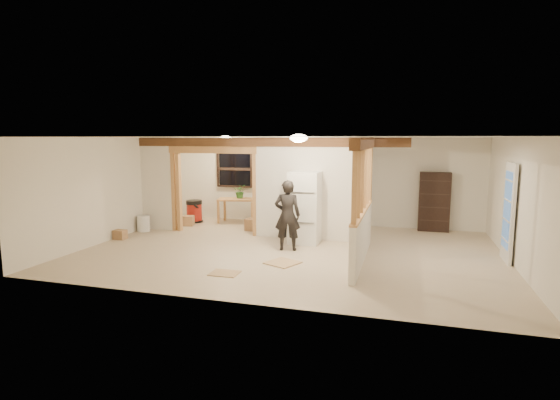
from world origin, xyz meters
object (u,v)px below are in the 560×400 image
(work_table, at_px, (238,211))
(shop_vac, at_px, (194,211))
(woman, at_px, (287,215))
(bookshelf, at_px, (434,202))
(refrigerator, at_px, (305,208))

(work_table, height_order, shop_vac, work_table)
(shop_vac, bearing_deg, woman, -34.02)
(woman, relative_size, bookshelf, 0.99)
(work_table, distance_m, shop_vac, 1.31)
(woman, bearing_deg, bookshelf, -147.88)
(refrigerator, height_order, woman, refrigerator)
(refrigerator, distance_m, shop_vac, 4.07)
(refrigerator, relative_size, bookshelf, 1.07)
(woman, bearing_deg, shop_vac, -45.05)
(woman, relative_size, shop_vac, 2.36)
(refrigerator, distance_m, bookshelf, 3.77)
(refrigerator, height_order, bookshelf, refrigerator)
(shop_vac, bearing_deg, work_table, 12.44)
(woman, height_order, shop_vac, woman)
(woman, distance_m, work_table, 3.49)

